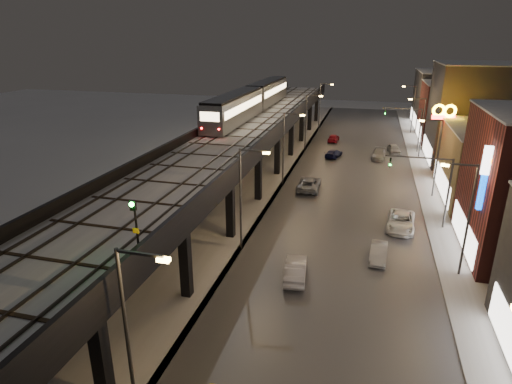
# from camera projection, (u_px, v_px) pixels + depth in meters

# --- Properties ---
(ground) EXTENTS (220.00, 220.00, 0.00)m
(ground) POSITION_uv_depth(u_px,v_px,m) (189.00, 346.00, 25.65)
(ground) COLOR silver
(road_surface) EXTENTS (17.00, 120.00, 0.06)m
(road_surface) POSITION_uv_depth(u_px,v_px,m) (351.00, 180.00, 55.58)
(road_surface) COLOR #46474D
(road_surface) RESTS_ON ground
(sidewalk_right) EXTENTS (4.00, 120.00, 0.14)m
(sidewalk_right) POSITION_uv_depth(u_px,v_px,m) (432.00, 186.00, 53.13)
(sidewalk_right) COLOR #9FA1A8
(sidewalk_right) RESTS_ON ground
(under_viaduct_pavement) EXTENTS (11.00, 120.00, 0.06)m
(under_viaduct_pavement) POSITION_uv_depth(u_px,v_px,m) (251.00, 172.00, 58.87)
(under_viaduct_pavement) COLOR #9FA1A8
(under_viaduct_pavement) RESTS_ON ground
(elevated_viaduct) EXTENTS (9.00, 100.00, 6.30)m
(elevated_viaduct) POSITION_uv_depth(u_px,v_px,m) (244.00, 137.00, 54.10)
(elevated_viaduct) COLOR black
(elevated_viaduct) RESTS_ON ground
(viaduct_trackbed) EXTENTS (8.40, 100.00, 0.32)m
(viaduct_trackbed) POSITION_uv_depth(u_px,v_px,m) (244.00, 130.00, 53.95)
(viaduct_trackbed) COLOR #B2B7C1
(viaduct_trackbed) RESTS_ON elevated_viaduct
(viaduct_parapet_streetside) EXTENTS (0.30, 100.00, 1.10)m
(viaduct_parapet_streetside) POSITION_uv_depth(u_px,v_px,m) (278.00, 128.00, 52.76)
(viaduct_parapet_streetside) COLOR black
(viaduct_parapet_streetside) RESTS_ON elevated_viaduct
(viaduct_parapet_far) EXTENTS (0.30, 100.00, 1.10)m
(viaduct_parapet_far) POSITION_uv_depth(u_px,v_px,m) (212.00, 125.00, 54.88)
(viaduct_parapet_far) COLOR black
(viaduct_parapet_far) RESTS_ON elevated_viaduct
(building_c) EXTENTS (12.20, 15.20, 8.16)m
(building_c) POSITION_uv_depth(u_px,v_px,m) (503.00, 165.00, 47.46)
(building_c) COLOR brown
(building_c) RESTS_ON ground
(building_d) EXTENTS (12.20, 13.20, 14.16)m
(building_d) POSITION_uv_depth(u_px,v_px,m) (477.00, 114.00, 60.96)
(building_d) COLOR #2D2D34
(building_d) RESTS_ON ground
(building_e) EXTENTS (12.20, 12.20, 10.16)m
(building_e) POSITION_uv_depth(u_px,v_px,m) (458.00, 113.00, 74.35)
(building_e) COLOR maroon
(building_e) RESTS_ON ground
(building_f) EXTENTS (12.20, 16.20, 11.16)m
(building_f) POSITION_uv_depth(u_px,v_px,m) (447.00, 99.00, 86.89)
(building_f) COLOR #2E2E30
(building_f) RESTS_ON ground
(streetlight_left_0) EXTENTS (2.57, 0.28, 9.00)m
(streetlight_left_0) POSITION_uv_depth(u_px,v_px,m) (131.00, 323.00, 19.43)
(streetlight_left_0) COLOR #38383A
(streetlight_left_0) RESTS_ON ground
(streetlight_left_1) EXTENTS (2.57, 0.28, 9.00)m
(streetlight_left_1) POSITION_uv_depth(u_px,v_px,m) (244.00, 192.00, 35.77)
(streetlight_left_1) COLOR #38383A
(streetlight_left_1) RESTS_ON ground
(streetlight_right_1) EXTENTS (2.56, 0.28, 9.00)m
(streetlight_right_1) POSITION_uv_depth(u_px,v_px,m) (466.00, 213.00, 31.59)
(streetlight_right_1) COLOR #38383A
(streetlight_right_1) RESTS_ON ground
(streetlight_left_2) EXTENTS (2.57, 0.28, 9.00)m
(streetlight_left_2) POSITION_uv_depth(u_px,v_px,m) (286.00, 144.00, 52.11)
(streetlight_left_2) COLOR #38383A
(streetlight_left_2) RESTS_ON ground
(streetlight_right_2) EXTENTS (2.56, 0.28, 9.00)m
(streetlight_right_2) POSITION_uv_depth(u_px,v_px,m) (436.00, 153.00, 47.93)
(streetlight_right_2) COLOR #38383A
(streetlight_right_2) RESTS_ON ground
(streetlight_left_3) EXTENTS (2.57, 0.28, 9.00)m
(streetlight_left_3) POSITION_uv_depth(u_px,v_px,m) (308.00, 118.00, 68.45)
(streetlight_left_3) COLOR #38383A
(streetlight_left_3) RESTS_ON ground
(streetlight_right_3) EXTENTS (2.56, 0.28, 9.00)m
(streetlight_right_3) POSITION_uv_depth(u_px,v_px,m) (421.00, 124.00, 64.27)
(streetlight_right_3) COLOR #38383A
(streetlight_right_3) RESTS_ON ground
(streetlight_left_4) EXTENTS (2.57, 0.28, 9.00)m
(streetlight_left_4) POSITION_uv_depth(u_px,v_px,m) (321.00, 103.00, 84.79)
(streetlight_left_4) COLOR #38383A
(streetlight_left_4) RESTS_ON ground
(streetlight_right_4) EXTENTS (2.56, 0.28, 9.00)m
(streetlight_right_4) POSITION_uv_depth(u_px,v_px,m) (412.00, 106.00, 80.61)
(streetlight_right_4) COLOR #38383A
(streetlight_right_4) RESTS_ON ground
(traffic_light_rig_a) EXTENTS (6.10, 0.34, 7.00)m
(traffic_light_rig_a) POSITION_uv_depth(u_px,v_px,m) (436.00, 184.00, 40.22)
(traffic_light_rig_a) COLOR #38383A
(traffic_light_rig_a) RESTS_ON ground
(traffic_light_rig_b) EXTENTS (6.10, 0.34, 7.00)m
(traffic_light_rig_b) POSITION_uv_depth(u_px,v_px,m) (413.00, 124.00, 67.46)
(traffic_light_rig_b) COLOR #38383A
(traffic_light_rig_b) RESTS_ON ground
(subway_train) EXTENTS (3.15, 37.94, 3.77)m
(subway_train) POSITION_uv_depth(u_px,v_px,m) (253.00, 99.00, 66.13)
(subway_train) COLOR gray
(subway_train) RESTS_ON viaduct_trackbed
(rail_signal) EXTENTS (0.35, 0.43, 3.00)m
(rail_signal) POSITION_uv_depth(u_px,v_px,m) (134.00, 216.00, 22.16)
(rail_signal) COLOR black
(rail_signal) RESTS_ON viaduct_trackbed
(car_near_white) EXTENTS (2.07, 4.65, 1.48)m
(car_near_white) POSITION_uv_depth(u_px,v_px,m) (295.00, 270.00, 32.63)
(car_near_white) COLOR silver
(car_near_white) RESTS_ON ground
(car_mid_silver) EXTENTS (2.60, 5.47, 1.51)m
(car_mid_silver) POSITION_uv_depth(u_px,v_px,m) (309.00, 184.00, 51.63)
(car_mid_silver) COLOR gray
(car_mid_silver) RESTS_ON ground
(car_mid_dark) EXTENTS (2.70, 4.59, 1.25)m
(car_mid_dark) POSITION_uv_depth(u_px,v_px,m) (334.00, 154.00, 65.62)
(car_mid_dark) COLOR black
(car_mid_dark) RESTS_ON ground
(car_far_white) EXTENTS (1.89, 4.08, 1.35)m
(car_far_white) POSITION_uv_depth(u_px,v_px,m) (333.00, 138.00, 75.40)
(car_far_white) COLOR maroon
(car_far_white) RESTS_ON ground
(car_onc_silver) EXTENTS (1.54, 3.90, 1.26)m
(car_onc_silver) POSITION_uv_depth(u_px,v_px,m) (378.00, 253.00, 35.38)
(car_onc_silver) COLOR #8E929C
(car_onc_silver) RESTS_ON ground
(car_onc_dark) EXTENTS (2.96, 5.60, 1.50)m
(car_onc_dark) POSITION_uv_depth(u_px,v_px,m) (401.00, 222.00, 41.06)
(car_onc_dark) COLOR white
(car_onc_dark) RESTS_ON ground
(car_onc_white) EXTENTS (2.31, 4.84, 1.36)m
(car_onc_white) POSITION_uv_depth(u_px,v_px,m) (379.00, 155.00, 64.90)
(car_onc_white) COLOR gray
(car_onc_white) RESTS_ON ground
(car_onc_red) EXTENTS (2.26, 4.21, 1.36)m
(car_onc_red) POSITION_uv_depth(u_px,v_px,m) (394.00, 149.00, 67.93)
(car_onc_red) COLOR #97999D
(car_onc_red) RESTS_ON ground
(sign_mcdonalds) EXTENTS (2.91, 0.60, 9.76)m
(sign_mcdonalds) POSITION_uv_depth(u_px,v_px,m) (443.00, 119.00, 52.81)
(sign_mcdonalds) COLOR #38383A
(sign_mcdonalds) RESTS_ON ground
(sign_citgo) EXTENTS (2.13, 0.39, 10.13)m
(sign_citgo) POSITION_uv_depth(u_px,v_px,m) (495.00, 180.00, 31.15)
(sign_citgo) COLOR #38383A
(sign_citgo) RESTS_ON ground
(sign_carwash) EXTENTS (1.77, 0.35, 9.17)m
(sign_carwash) POSITION_uv_depth(u_px,v_px,m) (491.00, 193.00, 31.89)
(sign_carwash) COLOR #38383A
(sign_carwash) RESTS_ON ground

